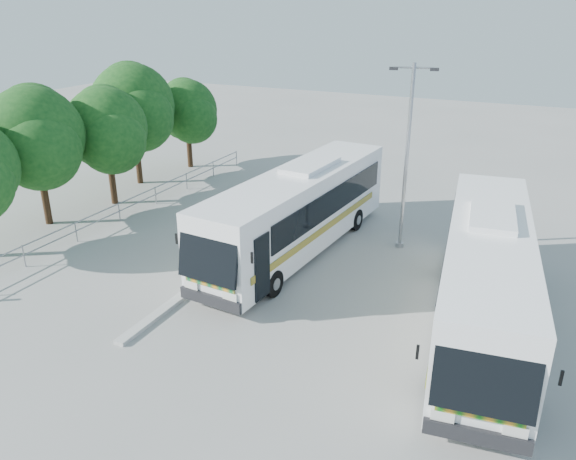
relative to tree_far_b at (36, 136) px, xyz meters
The scene contains 10 objects.
ground 13.85m from the tree_far_b, ahead, with size 100.00×100.00×0.00m, color #999994.
kerb_divider 11.65m from the tree_far_b, ahead, with size 0.40×16.00×0.15m, color #B2B2AD.
railing 5.62m from the tree_far_b, 42.90° to the left, with size 0.06×22.00×1.00m.
tree_far_b is the anchor object (origin of this frame).
tree_far_c 4.01m from the tree_far_b, 77.09° to the left, with size 4.97×4.69×6.49m.
tree_far_d 7.61m from the tree_far_b, 92.23° to the left, with size 5.62×5.30×7.33m.
tree_far_e 12.13m from the tree_far_b, 88.17° to the left, with size 4.54×4.28×5.92m.
coach_main 13.39m from the tree_far_b, 10.23° to the left, with size 3.75×13.42×3.67m.
coach_adjacent 21.50m from the tree_far_b, ahead, with size 4.19×13.33×3.64m.
lamppost 17.68m from the tree_far_b, 15.82° to the left, with size 2.01×0.63×8.27m.
Camera 1 is at (9.55, -17.84, 10.58)m, focal length 35.00 mm.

